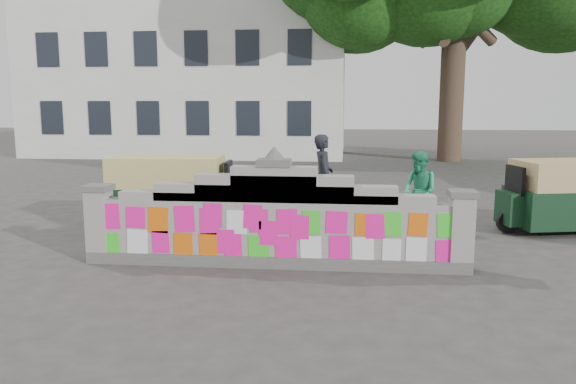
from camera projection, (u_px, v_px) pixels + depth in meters
The scene contains 8 objects.
ground at pixel (275, 266), 9.40m from camera, with size 100.00×100.00×0.00m, color #383533.
parapet_wall at pixel (274, 222), 9.28m from camera, with size 6.48×0.44×2.01m.
building at pixel (199, 79), 31.08m from camera, with size 16.00×10.00×8.90m.
cyclist_bike at pixel (323, 204), 12.18m from camera, with size 0.70×2.01×1.06m, color black.
cyclist_rider at pixel (323, 187), 12.12m from camera, with size 0.65×0.43×1.79m, color black.
pedestrian at pixel (419, 191), 11.94m from camera, with size 0.83×0.65×1.70m, color #2A9A6B.
rickshaw_left at pixel (172, 192), 11.87m from camera, with size 2.93×1.50×1.60m.
rickshaw_right at pixel (565, 195), 11.81m from camera, with size 2.82×1.75×1.51m.
Camera 1 is at (1.16, -9.02, 2.70)m, focal length 35.00 mm.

